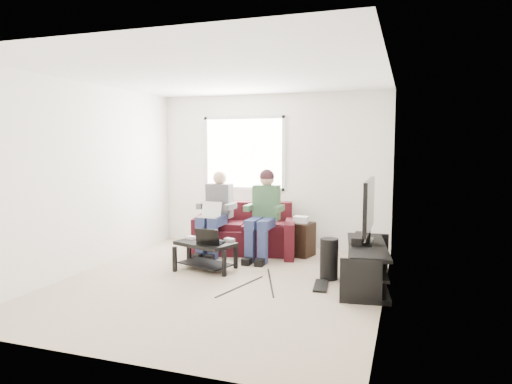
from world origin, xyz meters
TOP-DOWN VIEW (x-y plane):
  - floor at (0.00, 0.00)m, footprint 4.50×4.50m
  - ceiling at (0.00, 0.00)m, footprint 4.50×4.50m
  - wall_back at (0.00, 2.25)m, footprint 4.50×0.00m
  - wall_front at (0.00, -2.25)m, footprint 4.50×0.00m
  - wall_left at (-2.00, 0.00)m, footprint 0.00×4.50m
  - wall_right at (2.00, 0.00)m, footprint 0.00×4.50m
  - window at (-0.50, 2.23)m, footprint 1.48×0.04m
  - sofa at (-0.27, 1.67)m, footprint 1.85×1.07m
  - person_left at (-0.67, 1.39)m, footprint 0.40×0.70m
  - person_right at (0.13, 1.41)m, footprint 0.40×0.71m
  - laptop_silver at (-0.67, 1.15)m, footprint 0.38×0.32m
  - coffee_table at (-0.43, 0.46)m, footprint 0.92×0.73m
  - laptop_black at (-0.31, 0.38)m, footprint 0.41×0.35m
  - controller_a at (-0.71, 0.58)m, footprint 0.16×0.13m
  - controller_b at (-0.53, 0.64)m, footprint 0.16×0.13m
  - controller_c at (-0.13, 0.61)m, footprint 0.16×0.14m
  - tv_stand at (1.77, 0.50)m, footprint 0.67×1.59m
  - tv at (1.77, 0.60)m, footprint 0.12×1.10m
  - soundbar at (1.65, 0.60)m, footprint 0.12×0.50m
  - drink_cup at (1.72, 1.13)m, footprint 0.08×0.08m
  - console_white at (1.77, 0.10)m, footprint 0.30×0.22m
  - console_grey at (1.77, 0.80)m, footprint 0.34×0.26m
  - console_black at (1.77, 0.45)m, footprint 0.38×0.30m
  - subwoofer at (1.28, 0.58)m, footprint 0.24×0.24m
  - keyboard_floor at (1.25, 0.22)m, footprint 0.21×0.50m
  - end_table at (0.65, 1.69)m, footprint 0.36×0.36m

SIDE VIEW (x-z plane):
  - floor at x=0.00m, z-range 0.00..0.00m
  - keyboard_floor at x=1.25m, z-range 0.00..0.03m
  - tv_stand at x=1.77m, z-range -0.03..0.48m
  - subwoofer at x=1.28m, z-range 0.00..0.54m
  - end_table at x=0.65m, z-range -0.03..0.60m
  - coffee_table at x=-0.43m, z-range 0.09..0.49m
  - console_white at x=1.77m, z-range 0.27..0.33m
  - sofa at x=-0.27m, z-range -0.10..0.70m
  - console_black at x=1.77m, z-range 0.27..0.34m
  - console_grey at x=1.77m, z-range 0.27..0.35m
  - controller_a at x=-0.71m, z-range 0.40..0.44m
  - controller_b at x=-0.53m, z-range 0.40..0.44m
  - controller_c at x=-0.13m, z-range 0.40..0.44m
  - laptop_black at x=-0.31m, z-range 0.40..0.64m
  - soundbar at x=1.65m, z-range 0.51..0.61m
  - drink_cup at x=1.72m, z-range 0.51..0.63m
  - laptop_silver at x=-0.67m, z-range 0.57..0.81m
  - person_left at x=-0.67m, z-range 0.06..1.38m
  - person_right at x=0.13m, z-range 0.10..1.46m
  - tv at x=1.77m, z-range 0.56..1.37m
  - wall_back at x=0.00m, z-range -0.95..3.55m
  - wall_front at x=0.00m, z-range -0.95..3.55m
  - wall_left at x=-2.00m, z-range -0.95..3.55m
  - wall_right at x=2.00m, z-range -0.95..3.55m
  - window at x=-0.50m, z-range 0.96..2.24m
  - ceiling at x=0.00m, z-range 2.60..2.60m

